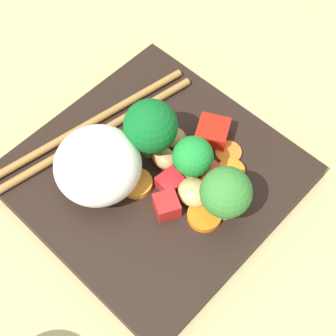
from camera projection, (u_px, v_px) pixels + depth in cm
name	position (u px, v px, depth cm)	size (l,w,h in cm)	color
ground_plane	(155.00, 184.00, 51.49)	(110.00, 110.00, 2.00)	tan
square_plate	(154.00, 175.00, 49.92)	(24.22, 24.22, 1.67)	black
rice_mound	(98.00, 165.00, 45.96)	(8.15, 8.10, 6.11)	white
broccoli_floret_0	(151.00, 127.00, 46.30)	(5.12, 5.12, 7.25)	#659646
broccoli_floret_1	(193.00, 158.00, 45.78)	(3.79, 3.79, 5.79)	#78B655
broccoli_floret_2	(226.00, 193.00, 43.55)	(4.64, 4.64, 6.35)	#71BE53
carrot_slice_0	(138.00, 185.00, 48.00)	(3.13, 3.13, 0.69)	orange
carrot_slice_1	(231.00, 172.00, 48.69)	(2.69, 2.69, 0.79)	orange
carrot_slice_2	(203.00, 217.00, 46.30)	(3.19, 3.19, 0.68)	orange
carrot_slice_3	(187.00, 159.00, 49.47)	(2.00, 2.00, 0.78)	orange
carrot_slice_4	(228.00, 153.00, 50.06)	(2.62, 2.62, 0.40)	orange
pepper_chunk_0	(232.00, 191.00, 47.22)	(2.48, 1.86, 1.49)	red
pepper_chunk_1	(172.00, 182.00, 47.78)	(2.14, 2.22, 1.41)	red
pepper_chunk_2	(213.00, 178.00, 47.76)	(2.13, 2.31, 1.75)	red
pepper_chunk_3	(213.00, 133.00, 50.35)	(3.07, 3.10, 1.97)	red
pepper_chunk_4	(167.00, 206.00, 46.18)	(2.15, 2.22, 1.92)	red
chicken_piece_0	(194.00, 192.00, 46.82)	(3.12, 2.93, 2.07)	tan
chicken_piece_1	(166.00, 159.00, 48.84)	(2.71, 2.12, 1.80)	tan
chicken_piece_2	(174.00, 138.00, 50.08)	(2.58, 2.29, 1.87)	tan
chopstick_pair	(92.00, 129.00, 51.27)	(23.61, 5.19, 0.80)	olive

